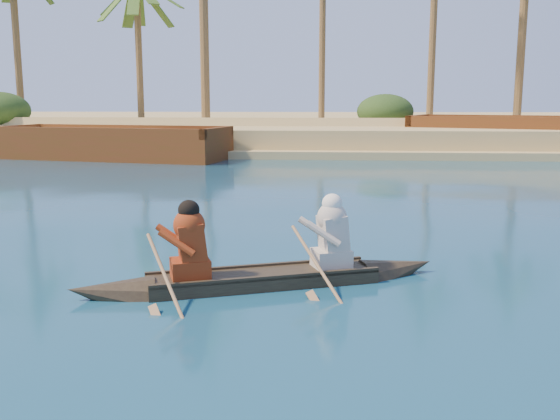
# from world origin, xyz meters

# --- Properties ---
(sandy_embankment) EXTENTS (150.00, 51.00, 1.50)m
(sandy_embankment) POSITION_xyz_m (0.00, 46.89, 0.53)
(sandy_embankment) COLOR tan
(sandy_embankment) RESTS_ON ground
(palm_grove) EXTENTS (110.00, 14.00, 16.00)m
(palm_grove) POSITION_xyz_m (0.00, 35.00, 8.00)
(palm_grove) COLOR #375F21
(palm_grove) RESTS_ON ground
(shrub_cluster) EXTENTS (100.00, 6.00, 2.40)m
(shrub_cluster) POSITION_xyz_m (0.00, 31.50, 1.20)
(shrub_cluster) COLOR #203613
(shrub_cluster) RESTS_ON ground
(canoe) EXTENTS (5.47, 2.59, 1.53)m
(canoe) POSITION_xyz_m (5.28, 2.09, 0.29)
(canoe) COLOR #352C1D
(canoe) RESTS_ON ground
(barge_mid) EXTENTS (11.23, 5.64, 1.79)m
(barge_mid) POSITION_xyz_m (-3.78, 22.05, 0.63)
(barge_mid) COLOR #5E2A14
(barge_mid) RESTS_ON ground
(barge_right) EXTENTS (14.14, 9.15, 2.24)m
(barge_right) POSITION_xyz_m (17.53, 27.00, 0.78)
(barge_right) COLOR #5E2A14
(barge_right) RESTS_ON ground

